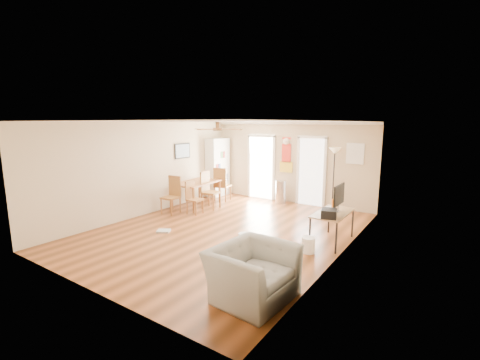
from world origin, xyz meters
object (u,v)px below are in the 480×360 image
Objects in this scene: wastebasket_b at (308,245)px; dining_chair_right_a at (211,190)px; dining_chair_right_b at (195,198)px; wastebasket_a at (244,240)px; dining_chair_far at (223,184)px; torchiere_lamp at (333,180)px; printer at (329,213)px; dining_table at (197,194)px; bookshelf at (218,167)px; trash_can at (281,192)px; dining_chair_near at (170,195)px; armchair at (253,273)px; computer_desk at (332,227)px.

dining_chair_right_a is at bearing 157.07° from wastebasket_b.
dining_chair_right_b is 3.30× the size of wastebasket_a.
dining_chair_far is 0.60× the size of torchiere_lamp.
dining_table is at bearing 150.50° from printer.
torchiere_lamp is (3.14, 2.54, 0.47)m from dining_chair_right_b.
trash_can is (2.39, 0.21, -0.64)m from bookshelf.
dining_chair_right_b is 2.97× the size of wastebasket_b.
dining_chair_near reaches higher than trash_can.
dining_chair_right_a is 1.00× the size of dining_chair_far.
trash_can is (1.80, 0.71, -0.18)m from dining_chair_far.
bookshelf reaches higher than torchiere_lamp.
torchiere_lamp is 1.56× the size of armchair.
dining_chair_right_b is (0.55, -0.70, 0.08)m from dining_table.
dining_table is 4.16m from torchiere_lamp.
bookshelf is at bearing 20.25° from dining_chair_right_b.
dining_chair_far reaches higher than trash_can.
torchiere_lamp reaches higher than dining_table.
dining_chair_far reaches higher than dining_table.
dining_table is at bearing 67.64° from dining_chair_far.
armchair reaches higher than trash_can.
trash_can is 0.63× the size of armchair.
dining_chair_near is 4.65m from printer.
bookshelf is 2.72× the size of trash_can.
printer is at bearing 54.24° from wastebasket_b.
dining_chair_right_a is 1.25m from dining_chair_near.
bookshelf is 5.47m from computer_desk.
dining_chair_near is at bearing 163.25° from wastebasket_a.
bookshelf is at bearing -174.95° from trash_can.
trash_can is at bearing 135.02° from computer_desk.
dining_chair_far reaches higher than computer_desk.
wastebasket_b is at bearing -104.91° from dining_chair_right_b.
printer is (4.60, -1.20, 0.38)m from dining_table.
dining_chair_far is at bearing 8.90° from dining_chair_right_b.
dining_table is 1.22× the size of computer_desk.
dining_chair_near is at bearing 63.98° from armchair.
dining_table is 5.64m from armchair.
trash_can reaches higher than computer_desk.
torchiere_lamp is (1.67, 0.06, 0.56)m from trash_can.
wastebasket_a is at bearing -138.86° from computer_desk.
torchiere_lamp is (3.48, 0.77, 0.38)m from dining_chair_far.
torchiere_lamp is 6.60× the size of wastebasket_a.
torchiere_lamp is (4.07, 0.27, -0.08)m from bookshelf.
dining_chair_right_a reaches higher than wastebasket_b.
torchiere_lamp reaches higher than dining_chair_right_b.
dining_chair_right_a reaches higher than dining_chair_near.
dining_table is at bearing 83.79° from dining_chair_near.
bookshelf is 2.51m from dining_chair_right_b.
printer is 1.22× the size of wastebasket_a.
printer is at bearing -14.60° from dining_table.
dining_chair_far is 1.95m from trash_can.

